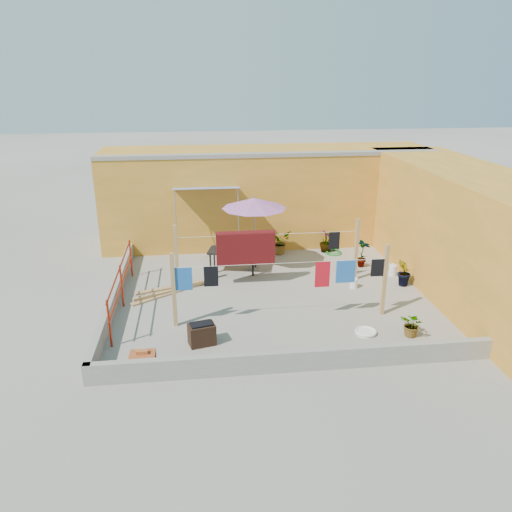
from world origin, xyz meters
name	(u,v)px	position (x,y,z in m)	size (l,w,h in m)	color
ground	(272,295)	(0.00, 0.00, 0.00)	(80.00, 80.00, 0.00)	#9E998E
wall_back	(267,195)	(0.50, 4.69, 1.61)	(11.00, 3.27, 3.21)	orange
wall_right	(465,231)	(5.20, 0.00, 1.60)	(2.40, 9.00, 3.20)	orange
parapet_front	(299,360)	(0.00, -3.58, 0.22)	(8.30, 0.16, 0.44)	gray
parapet_left	(115,295)	(-4.08, 0.00, 0.22)	(0.16, 7.30, 0.44)	gray
red_railing	(121,280)	(-3.85, -0.20, 0.72)	(0.05, 4.20, 1.10)	#A72410
clothesline_rig	(252,253)	(-0.48, 0.52, 1.05)	(5.09, 2.35, 1.80)	tan
patio_umbrella	(254,204)	(-0.26, 1.93, 2.03)	(2.42, 2.42, 2.26)	gray
outdoor_table	(233,252)	(-0.90, 1.84, 0.61)	(1.56, 1.03, 0.67)	black
brick_stack	(143,361)	(-3.09, -3.20, 0.19)	(0.51, 0.37, 0.44)	#994423
lumber_pile	(172,290)	(-2.66, 0.51, 0.07)	(2.17, 1.37, 0.14)	tan
brazier	(202,334)	(-1.90, -2.33, 0.25)	(0.64, 0.50, 0.51)	#311D13
white_basin	(366,332)	(1.79, -2.32, 0.04)	(0.49, 0.49, 0.08)	silver
water_jug_a	(354,283)	(2.30, 0.22, 0.14)	(0.20, 0.20, 0.32)	silver
water_jug_b	(393,270)	(3.70, 0.96, 0.16)	(0.23, 0.23, 0.36)	silver
green_hose	(333,252)	(2.48, 3.00, 0.04)	(0.56, 0.56, 0.08)	#1B7C25
plant_back_a	(279,242)	(0.72, 3.20, 0.39)	(0.70, 0.60, 0.77)	#1A5217
plant_back_b	(326,241)	(2.27, 3.20, 0.36)	(0.41, 0.41, 0.73)	#1A5217
plant_right_a	(362,253)	(3.02, 1.74, 0.45)	(0.48, 0.32, 0.91)	#1A5217
plant_right_b	(404,273)	(3.70, 0.17, 0.40)	(0.44, 0.36, 0.80)	#1A5217
plant_right_c	(413,325)	(2.78, -2.55, 0.29)	(0.51, 0.45, 0.57)	#1A5217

